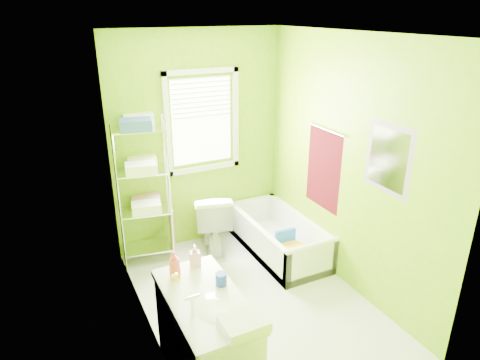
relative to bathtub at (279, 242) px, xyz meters
name	(u,v)px	position (x,y,z in m)	size (l,w,h in m)	color
ground	(254,300)	(-0.71, -0.69, -0.15)	(2.90, 2.90, 0.00)	silver
room_envelope	(256,158)	(-0.71, -0.69, 1.40)	(2.14, 2.94, 2.62)	#6D9A07
window	(202,116)	(-0.66, 0.74, 1.47)	(0.92, 0.05, 1.22)	white
door	(186,306)	(-1.75, -1.68, 0.85)	(0.09, 0.80, 2.00)	white
right_wall_decor	(347,165)	(0.32, -0.71, 1.17)	(0.04, 1.48, 1.17)	#46080E
bathtub	(279,242)	(0.00, 0.00, 0.00)	(0.67, 1.44, 0.47)	white
toilet	(212,220)	(-0.70, 0.44, 0.24)	(0.44, 0.77, 0.79)	white
vanity	(207,336)	(-1.51, -1.40, 0.27)	(0.54, 1.07, 1.03)	white
wire_shelf_unit	(144,176)	(-1.44, 0.57, 0.91)	(0.63, 0.50, 1.73)	silver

